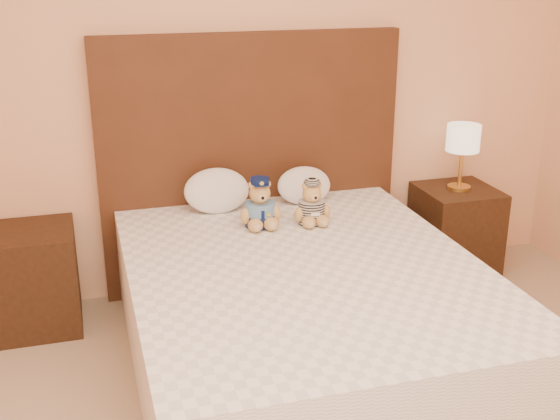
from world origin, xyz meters
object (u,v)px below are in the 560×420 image
object	(u,v)px
bed	(305,317)
teddy_prisoner	(312,203)
teddy_police	(260,203)
lamp	(463,141)
nightstand_right	(455,231)
pillow_left	(217,189)
nightstand_left	(34,279)
pillow_right	(304,184)

from	to	relation	value
bed	teddy_prisoner	world-z (taller)	teddy_prisoner
teddy_police	lamp	bearing A→B (deg)	13.68
nightstand_right	pillow_left	xyz separation A→B (m)	(-1.50, 0.03, 0.40)
nightstand_left	pillow_right	world-z (taller)	pillow_right
nightstand_right	teddy_prisoner	world-z (taller)	teddy_prisoner
nightstand_left	teddy_prisoner	xyz separation A→B (m)	(1.45, -0.30, 0.39)
pillow_left	teddy_police	bearing A→B (deg)	-60.74
bed	pillow_left	distance (m)	0.95
teddy_police	pillow_right	xyz separation A→B (m)	(0.34, 0.30, -0.02)
nightstand_right	teddy_prisoner	distance (m)	1.16
bed	teddy_police	distance (m)	0.67
nightstand_left	lamp	size ratio (longest dim) A/B	1.38
teddy_police	pillow_left	bearing A→B (deg)	121.42
nightstand_right	bed	bearing A→B (deg)	-147.38
nightstand_right	teddy_police	world-z (taller)	teddy_police
bed	teddy_prisoner	size ratio (longest dim) A/B	8.64
bed	lamp	size ratio (longest dim) A/B	5.00
lamp	pillow_right	size ratio (longest dim) A/B	1.26
nightstand_left	pillow_left	bearing A→B (deg)	1.71
nightstand_right	pillow_right	world-z (taller)	pillow_right
teddy_police	pillow_right	bearing A→B (deg)	43.58
pillow_left	pillow_right	size ratio (longest dim) A/B	1.15
pillow_right	pillow_left	bearing A→B (deg)	180.00
nightstand_left	lamp	bearing A→B (deg)	0.00
nightstand_right	lamp	distance (m)	0.57
nightstand_left	teddy_police	size ratio (longest dim) A/B	2.10
bed	pillow_right	xyz separation A→B (m)	(0.26, 0.83, 0.39)
pillow_right	lamp	bearing A→B (deg)	-1.74
lamp	nightstand_left	bearing A→B (deg)	180.00
teddy_police	pillow_left	xyz separation A→B (m)	(-0.17, 0.30, -0.00)
nightstand_right	pillow_right	bearing A→B (deg)	178.26
bed	pillow_left	world-z (taller)	pillow_left
bed	teddy_police	bearing A→B (deg)	98.24
teddy_police	teddy_prisoner	world-z (taller)	teddy_police
teddy_police	teddy_prisoner	size ratio (longest dim) A/B	1.13
nightstand_left	teddy_police	world-z (taller)	teddy_police
bed	teddy_prisoner	xyz separation A→B (m)	(0.20, 0.50, 0.39)
lamp	teddy_police	world-z (taller)	lamp
lamp	teddy_police	distance (m)	1.36
lamp	teddy_prisoner	distance (m)	1.11
lamp	teddy_prisoner	world-z (taller)	lamp
teddy_prisoner	pillow_left	world-z (taller)	pillow_left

